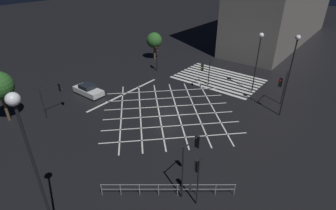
{
  "coord_description": "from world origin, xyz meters",
  "views": [
    {
      "loc": [
        -15.85,
        20.29,
        14.97
      ],
      "look_at": [
        0.0,
        0.0,
        0.76
      ],
      "focal_mm": 28.0,
      "sensor_mm": 36.0,
      "label": 1
    }
  ],
  "objects_px": {
    "traffic_light_nw_main": "(197,173)",
    "street_lamp_far": "(292,63)",
    "street_lamp_east": "(259,48)",
    "traffic_light_nw_cross": "(191,155)",
    "street_lamp_west": "(26,140)",
    "waiting_car": "(88,90)",
    "traffic_light_ne_cross": "(53,93)",
    "traffic_light_sw_cross": "(282,84)",
    "traffic_light_se_cross": "(157,53)",
    "traffic_light_se_main": "(157,56)",
    "traffic_light_median_south": "(205,69)",
    "street_tree_near": "(154,40)"
  },
  "relations": [
    {
      "from": "traffic_light_ne_cross",
      "to": "street_lamp_far",
      "type": "xyz_separation_m",
      "value": [
        -19.58,
        -14.96,
        3.43
      ]
    },
    {
      "from": "waiting_car",
      "to": "traffic_light_sw_cross",
      "type": "bearing_deg",
      "value": 29.2
    },
    {
      "from": "traffic_light_ne_cross",
      "to": "street_lamp_far",
      "type": "height_order",
      "value": "street_lamp_far"
    },
    {
      "from": "traffic_light_nw_main",
      "to": "street_lamp_east",
      "type": "distance_m",
      "value": 20.44
    },
    {
      "from": "traffic_light_nw_cross",
      "to": "waiting_car",
      "type": "height_order",
      "value": "traffic_light_nw_cross"
    },
    {
      "from": "street_lamp_west",
      "to": "traffic_light_sw_cross",
      "type": "bearing_deg",
      "value": -101.5
    },
    {
      "from": "traffic_light_median_south",
      "to": "traffic_light_se_main",
      "type": "relative_size",
      "value": 1.08
    },
    {
      "from": "traffic_light_sw_cross",
      "to": "traffic_light_se_main",
      "type": "relative_size",
      "value": 1.21
    },
    {
      "from": "traffic_light_nw_main",
      "to": "street_lamp_far",
      "type": "height_order",
      "value": "street_lamp_far"
    },
    {
      "from": "waiting_car",
      "to": "traffic_light_nw_main",
      "type": "bearing_deg",
      "value": -16.86
    },
    {
      "from": "traffic_light_nw_main",
      "to": "traffic_light_se_cross",
      "type": "bearing_deg",
      "value": -43.96
    },
    {
      "from": "street_lamp_far",
      "to": "traffic_light_nw_cross",
      "type": "bearing_deg",
      "value": 82.89
    },
    {
      "from": "traffic_light_se_main",
      "to": "waiting_car",
      "type": "height_order",
      "value": "traffic_light_se_main"
    },
    {
      "from": "street_lamp_far",
      "to": "traffic_light_nw_main",
      "type": "bearing_deg",
      "value": 87.01
    },
    {
      "from": "traffic_light_median_south",
      "to": "street_tree_near",
      "type": "height_order",
      "value": "street_tree_near"
    },
    {
      "from": "traffic_light_sw_cross",
      "to": "traffic_light_median_south",
      "type": "distance_m",
      "value": 9.58
    },
    {
      "from": "street_lamp_west",
      "to": "traffic_light_nw_main",
      "type": "bearing_deg",
      "value": -123.32
    },
    {
      "from": "traffic_light_nw_main",
      "to": "street_lamp_far",
      "type": "xyz_separation_m",
      "value": [
        -0.83,
        -15.88,
        3.22
      ]
    },
    {
      "from": "traffic_light_nw_main",
      "to": "street_lamp_east",
      "type": "height_order",
      "value": "street_lamp_east"
    },
    {
      "from": "traffic_light_ne_cross",
      "to": "street_lamp_west",
      "type": "bearing_deg",
      "value": -121.58
    },
    {
      "from": "traffic_light_ne_cross",
      "to": "street_tree_near",
      "type": "bearing_deg",
      "value": 9.96
    },
    {
      "from": "traffic_light_nw_main",
      "to": "traffic_light_ne_cross",
      "type": "relative_size",
      "value": 1.11
    },
    {
      "from": "traffic_light_se_cross",
      "to": "street_lamp_east",
      "type": "height_order",
      "value": "street_lamp_east"
    },
    {
      "from": "traffic_light_sw_cross",
      "to": "street_lamp_west",
      "type": "distance_m",
      "value": 25.75
    },
    {
      "from": "traffic_light_ne_cross",
      "to": "traffic_light_median_south",
      "type": "relative_size",
      "value": 0.95
    },
    {
      "from": "traffic_light_se_cross",
      "to": "traffic_light_ne_cross",
      "type": "distance_m",
      "value": 17.02
    },
    {
      "from": "traffic_light_se_main",
      "to": "waiting_car",
      "type": "relative_size",
      "value": 0.81
    },
    {
      "from": "street_lamp_east",
      "to": "street_lamp_far",
      "type": "height_order",
      "value": "street_lamp_far"
    },
    {
      "from": "traffic_light_se_cross",
      "to": "street_lamp_far",
      "type": "xyz_separation_m",
      "value": [
        -19.44,
        2.06,
        3.34
      ]
    },
    {
      "from": "traffic_light_median_south",
      "to": "street_lamp_west",
      "type": "xyz_separation_m",
      "value": [
        -4.51,
        24.38,
        4.89
      ]
    },
    {
      "from": "traffic_light_sw_cross",
      "to": "street_lamp_east",
      "type": "bearing_deg",
      "value": -122.02
    },
    {
      "from": "traffic_light_sw_cross",
      "to": "traffic_light_nw_cross",
      "type": "bearing_deg",
      "value": -3.94
    },
    {
      "from": "traffic_light_sw_cross",
      "to": "waiting_car",
      "type": "bearing_deg",
      "value": -60.8
    },
    {
      "from": "traffic_light_nw_cross",
      "to": "street_lamp_west",
      "type": "distance_m",
      "value": 10.18
    },
    {
      "from": "street_lamp_west",
      "to": "traffic_light_ne_cross",
      "type": "bearing_deg",
      "value": -31.58
    },
    {
      "from": "traffic_light_sw_cross",
      "to": "waiting_car",
      "type": "distance_m",
      "value": 23.13
    },
    {
      "from": "traffic_light_ne_cross",
      "to": "street_tree_near",
      "type": "height_order",
      "value": "street_tree_near"
    },
    {
      "from": "traffic_light_nw_cross",
      "to": "street_tree_near",
      "type": "distance_m",
      "value": 29.99
    },
    {
      "from": "street_lamp_west",
      "to": "street_lamp_far",
      "type": "height_order",
      "value": "street_lamp_west"
    },
    {
      "from": "traffic_light_se_cross",
      "to": "traffic_light_median_south",
      "type": "distance_m",
      "value": 9.2
    },
    {
      "from": "traffic_light_nw_cross",
      "to": "street_lamp_east",
      "type": "bearing_deg",
      "value": 8.74
    },
    {
      "from": "traffic_light_sw_cross",
      "to": "traffic_light_se_cross",
      "type": "bearing_deg",
      "value": -92.04
    },
    {
      "from": "traffic_light_nw_main",
      "to": "traffic_light_nw_cross",
      "type": "xyz_separation_m",
      "value": [
        1.05,
        -0.79,
        0.49
      ]
    },
    {
      "from": "traffic_light_nw_cross",
      "to": "street_lamp_far",
      "type": "bearing_deg",
      "value": -7.11
    },
    {
      "from": "street_tree_near",
      "to": "traffic_light_nw_cross",
      "type": "bearing_deg",
      "value": 135.46
    },
    {
      "from": "street_lamp_east",
      "to": "street_lamp_far",
      "type": "distance_m",
      "value": 6.22
    },
    {
      "from": "traffic_light_nw_main",
      "to": "traffic_light_nw_cross",
      "type": "height_order",
      "value": "traffic_light_nw_cross"
    },
    {
      "from": "street_lamp_east",
      "to": "traffic_light_ne_cross",
      "type": "bearing_deg",
      "value": 51.98
    },
    {
      "from": "traffic_light_median_south",
      "to": "street_lamp_east",
      "type": "bearing_deg",
      "value": 118.54
    },
    {
      "from": "traffic_light_nw_cross",
      "to": "street_lamp_west",
      "type": "relative_size",
      "value": 0.45
    }
  ]
}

